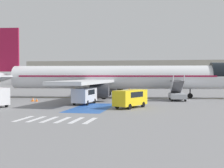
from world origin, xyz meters
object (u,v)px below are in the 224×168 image
airliner (112,77)px  traffic_cone_1 (33,99)px  ground_crew_1 (74,92)px  service_van_0 (130,97)px  ground_crew_0 (129,93)px  traffic_cone_0 (37,100)px  service_van_1 (85,95)px  boarding_stairs_forward (177,94)px  fuel_tanker (106,84)px  terminal_building (166,73)px

airliner → traffic_cone_1: size_ratio=80.34×
ground_crew_1 → traffic_cone_1: bearing=150.9°
airliner → service_van_0: airliner is taller
airliner → ground_crew_1: 6.79m
service_van_0 → ground_crew_0: size_ratio=2.91×
airliner → ground_crew_1: bearing=-62.9°
ground_crew_0 → ground_crew_1: (-8.65, -0.68, 0.02)m
traffic_cone_0 → traffic_cone_1: bearing=178.4°
service_van_0 → ground_crew_0: 12.32m
service_van_0 → service_van_1: bearing=-3.2°
airliner → boarding_stairs_forward: (10.58, -3.41, -2.46)m
service_van_0 → airliner: bearing=-46.8°
service_van_1 → traffic_cone_0: bearing=-15.5°
ground_crew_0 → traffic_cone_0: bearing=43.7°
airliner → traffic_cone_0: (-9.20, -8.96, -3.18)m
traffic_cone_1 → ground_crew_1: bearing=50.9°
service_van_0 → traffic_cone_1: (-14.90, 6.01, -0.96)m
service_van_1 → traffic_cone_1: 8.93m
ground_crew_1 → service_van_0: bearing=-127.8°
boarding_stairs_forward → traffic_cone_0: boarding_stairs_forward is taller
fuel_tanker → traffic_cone_0: (-3.68, -30.57, -1.39)m
ground_crew_1 → traffic_cone_1: ground_crew_1 is taller
fuel_tanker → ground_crew_1: size_ratio=5.51×
traffic_cone_1 → fuel_tanker: bearing=82.0°
fuel_tanker → traffic_cone_1: bearing=177.5°
airliner → boarding_stairs_forward: size_ratio=8.24×
traffic_cone_0 → airliner: bearing=44.2°
ground_crew_1 → traffic_cone_0: bearing=155.0°
boarding_stairs_forward → traffic_cone_1: size_ratio=9.76×
service_van_0 → traffic_cone_1: size_ratio=9.35×
service_van_1 → traffic_cone_0: service_van_1 is taller
service_van_1 → ground_crew_1: (-4.01, 8.14, -0.20)m
ground_crew_1 → terminal_building: (12.85, 70.71, 3.45)m
ground_crew_1 → boarding_stairs_forward: bearing=-79.9°
boarding_stairs_forward → service_van_0: size_ratio=1.04×
ground_crew_0 → ground_crew_1: size_ratio=0.98×
traffic_cone_1 → terminal_building: 78.26m
service_van_1 → ground_crew_1: size_ratio=2.81×
service_van_0 → traffic_cone_0: service_van_0 is taller
fuel_tanker → traffic_cone_0: size_ratio=21.51×
service_van_1 → terminal_building: 79.41m
ground_crew_1 → traffic_cone_0: 6.78m
airliner → ground_crew_0: bearing=44.3°
boarding_stairs_forward → terminal_building: terminal_building is taller
boarding_stairs_forward → traffic_cone_1: boarding_stairs_forward is taller
boarding_stairs_forward → ground_crew_0: boarding_stairs_forward is taller
ground_crew_0 → traffic_cone_0: size_ratio=3.84×
traffic_cone_1 → boarding_stairs_forward: bearing=15.2°
service_van_0 → ground_crew_0: (-1.79, 12.19, -0.21)m
fuel_tanker → traffic_cone_1: 30.88m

